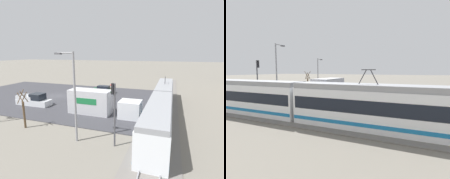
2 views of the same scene
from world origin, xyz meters
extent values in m
plane|color=slate|center=(0.00, 0.00, 0.00)|extent=(320.00, 320.00, 0.00)
cube|color=#38383D|center=(0.00, 0.00, 0.04)|extent=(23.47, 39.61, 0.08)
cube|color=slate|center=(0.00, 20.42, 0.04)|extent=(60.08, 4.40, 0.08)
cube|color=gray|center=(0.00, 19.70, 0.15)|extent=(58.88, 0.10, 0.14)
cube|color=gray|center=(0.00, 21.14, 0.15)|extent=(58.88, 0.10, 0.14)
cube|color=white|center=(-1.52, 20.42, 1.57)|extent=(12.23, 2.54, 2.99)
cube|color=black|center=(-1.52, 20.42, 1.93)|extent=(11.86, 2.57, 1.00)
cube|color=#1970AD|center=(-1.52, 20.42, 0.65)|extent=(12.11, 2.58, 0.28)
cube|color=gray|center=(-1.52, 20.42, 3.28)|extent=(12.23, 2.34, 0.43)
cube|color=white|center=(11.05, 20.42, 1.57)|extent=(12.23, 2.54, 2.99)
cube|color=black|center=(11.05, 20.42, 1.93)|extent=(11.86, 2.57, 1.00)
cube|color=#1970AD|center=(11.05, 20.42, 0.65)|extent=(12.11, 2.58, 0.28)
cube|color=gray|center=(11.05, 20.42, 3.28)|extent=(12.23, 2.34, 0.43)
cylinder|color=#2D2D33|center=(-1.97, 20.42, 4.05)|extent=(0.66, 0.07, 1.15)
cylinder|color=#2D2D33|center=(-1.07, 20.42, 4.05)|extent=(0.66, 0.07, 1.15)
cube|color=#2D2D33|center=(-1.52, 20.42, 4.60)|extent=(1.10, 0.08, 0.06)
cube|color=silver|center=(6.78, 16.57, 1.21)|extent=(2.49, 2.78, 2.25)
cube|color=#B2B2B7|center=(6.78, 10.83, 1.74)|extent=(2.49, 5.92, 3.31)
cube|color=#196B38|center=(8.04, 10.83, 2.07)|extent=(0.02, 2.96, 0.83)
cube|color=silver|center=(6.27, 0.34, 0.55)|extent=(1.94, 5.89, 0.93)
cube|color=black|center=(6.27, 1.17, 1.51)|extent=(1.79, 2.00, 1.01)
cube|color=silver|center=(7.17, -0.89, 1.28)|extent=(0.12, 2.95, 0.54)
cube|color=silver|center=(5.38, -0.89, 1.28)|extent=(0.12, 2.95, 0.54)
cube|color=silver|center=(6.27, -2.48, 1.28)|extent=(1.79, 0.24, 0.54)
cube|color=red|center=(7.03, -2.57, 0.82)|extent=(0.14, 0.04, 0.18)
cube|color=#0C4723|center=(-5.75, 7.77, 0.51)|extent=(1.76, 4.74, 0.86)
cube|color=black|center=(-5.75, 7.77, 1.26)|extent=(1.51, 2.47, 0.63)
cylinder|color=#47474C|center=(14.17, 16.87, 2.93)|extent=(0.16, 0.16, 5.86)
cube|color=black|center=(14.17, 16.69, 5.38)|extent=(0.28, 0.22, 0.95)
sphere|color=red|center=(14.17, 16.57, 5.70)|extent=(0.18, 0.18, 0.18)
sphere|color=#3C2C06|center=(14.17, 16.57, 5.38)|extent=(0.18, 0.18, 0.18)
sphere|color=black|center=(14.17, 16.57, 5.06)|extent=(0.18, 0.18, 0.18)
cylinder|color=brown|center=(13.70, 5.94, 1.55)|extent=(0.24, 0.24, 3.09)
cylinder|color=brown|center=(13.95, 5.94, 3.58)|extent=(0.09, 0.87, 1.19)
cylinder|color=brown|center=(13.70, 6.19, 3.69)|extent=(1.05, 0.09, 1.45)
cylinder|color=brown|center=(13.45, 5.94, 3.58)|extent=(0.09, 0.87, 1.19)
cylinder|color=brown|center=(13.70, 5.69, 3.69)|extent=(1.05, 0.09, 1.45)
cylinder|color=gray|center=(14.45, 13.09, 4.27)|extent=(0.20, 0.20, 8.54)
cylinder|color=gray|center=(14.45, 12.29, 8.42)|extent=(0.12, 1.60, 0.12)
cube|color=#515156|center=(14.45, 11.54, 8.36)|extent=(0.36, 0.60, 0.18)
camera|label=1|loc=(28.13, 21.47, 8.41)|focal=28.00mm
camera|label=2|loc=(-4.83, 33.45, 4.54)|focal=28.00mm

